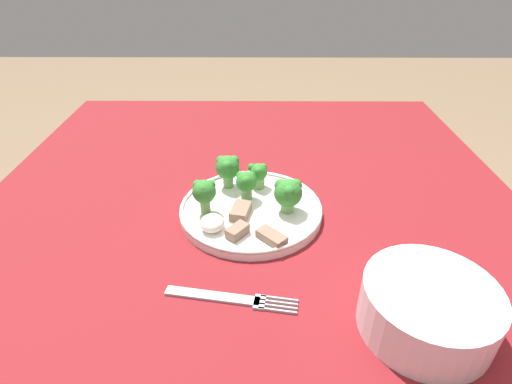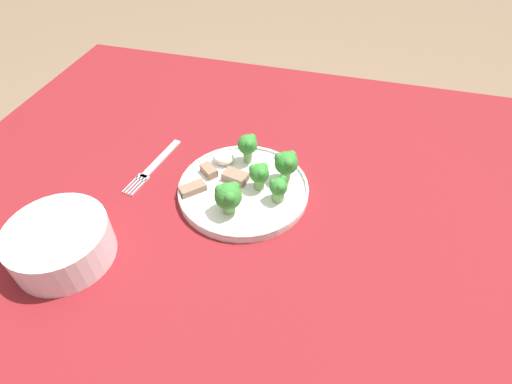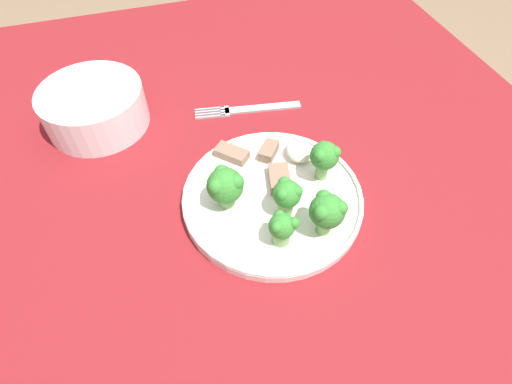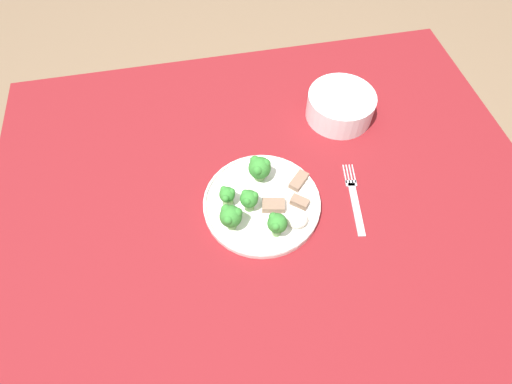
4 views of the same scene
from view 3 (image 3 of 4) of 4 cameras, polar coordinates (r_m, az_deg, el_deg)
ground_plane at (r=1.21m, az=0.82°, el=-21.89°), size 8.00×8.00×0.00m
table at (r=0.64m, az=1.46°, el=-5.26°), size 1.17×0.98×0.72m
dinner_plate at (r=0.54m, az=2.14°, el=-0.85°), size 0.24×0.24×0.02m
fork at (r=0.68m, az=-1.03°, el=11.73°), size 0.05×0.18×0.00m
cream_bowl at (r=0.68m, az=-22.02°, el=11.02°), size 0.16×0.16×0.06m
broccoli_floret_near_rim_left at (r=0.50m, az=-4.44°, el=0.95°), size 0.05×0.05×0.06m
broccoli_floret_center_left at (r=0.54m, az=9.75°, el=5.06°), size 0.04×0.04×0.06m
broccoli_floret_back_left at (r=0.50m, az=4.44°, el=-0.36°), size 0.04×0.04×0.05m
broccoli_floret_front_left at (r=0.48m, az=10.13°, el=-2.70°), size 0.04×0.04×0.06m
broccoli_floret_center_back at (r=0.47m, az=3.70°, el=-5.05°), size 0.03×0.03×0.05m
meat_slice_front_slice at (r=0.58m, az=-3.50°, el=5.50°), size 0.05×0.05×0.01m
meat_slice_middle_slice at (r=0.55m, az=3.39°, el=1.89°), size 0.05×0.04×0.02m
meat_slice_rear_slice at (r=0.58m, az=1.84°, el=5.88°), size 0.04×0.04×0.02m
sauce_dollop at (r=0.58m, az=6.16°, el=5.86°), size 0.04×0.04×0.02m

